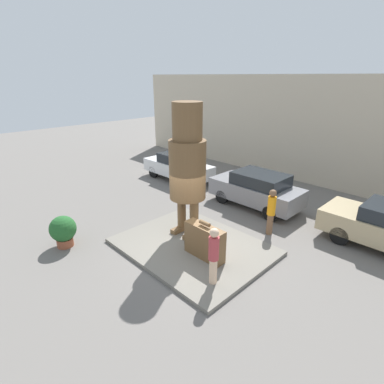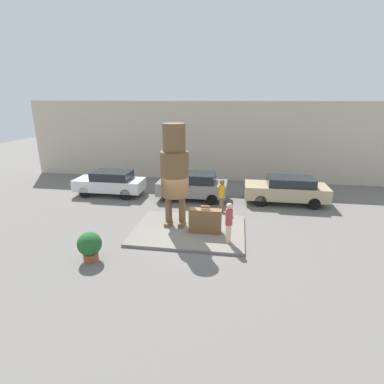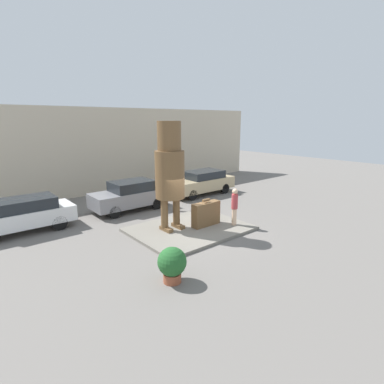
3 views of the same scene
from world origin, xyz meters
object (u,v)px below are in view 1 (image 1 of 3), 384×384
Objects in this scene: planter_pot at (63,230)px; tourist at (214,254)px; giant_suitcase at (205,242)px; parked_car_grey at (257,189)px; worker_hivis at (271,210)px; statue_figure at (187,161)px; parked_car_white at (179,166)px.

tourist is at bearing 22.21° from planter_pot.
parked_car_grey is (-1.30, 4.84, 0.17)m from giant_suitcase.
worker_hivis is at bearing 135.74° from parked_car_grey.
giant_suitcase is 4.99m from planter_pot.
parked_car_white is at bearing 140.74° from statue_figure.
planter_pot is 7.52m from worker_hivis.
worker_hivis reaches higher than planter_pot.
tourist is 5.57m from planter_pot.
worker_hivis is (0.54, 3.05, 0.30)m from giant_suitcase.
parked_car_grey is at bearing 179.59° from parked_car_white.
parked_car_white is (-7.70, 5.67, -0.25)m from tourist.
giant_suitcase is at bearing 105.04° from parked_car_grey.
parked_car_grey is 3.65× the size of planter_pot.
planter_pot is at bearing -157.79° from tourist.
statue_figure reaches higher than planter_pot.
statue_figure is 4.62m from parked_car_grey.
parked_car_white reaches higher than planter_pot.
parked_car_grey is at bearing 135.74° from worker_hivis.
parked_car_grey reaches higher than giant_suitcase.
statue_figure is 4.96m from planter_pot.
parked_car_grey is (-2.38, 5.63, -0.22)m from tourist.
worker_hivis is (1.84, -1.80, 0.13)m from parked_car_grey.
planter_pot is at bearing 70.31° from parked_car_grey.
worker_hivis is (4.61, 5.93, 0.36)m from planter_pot.
parked_car_white is (-5.11, 4.17, -2.09)m from statue_figure.
tourist is 1.52× the size of planter_pot.
parked_car_white is 3.77× the size of planter_pot.
parked_car_grey is 2.31× the size of worker_hivis.
parked_car_white is 8.18m from planter_pot.
giant_suitcase is 1.26× the size of planter_pot.
planter_pot is (-4.07, -2.88, -0.06)m from giant_suitcase.
planter_pot is 0.63× the size of worker_hivis.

